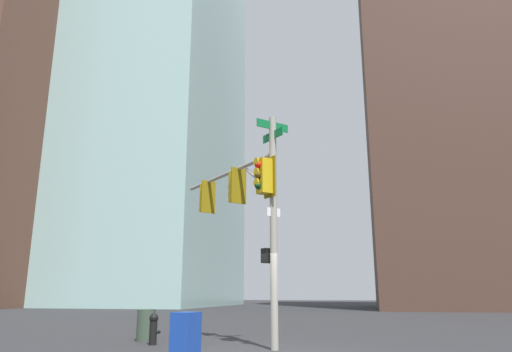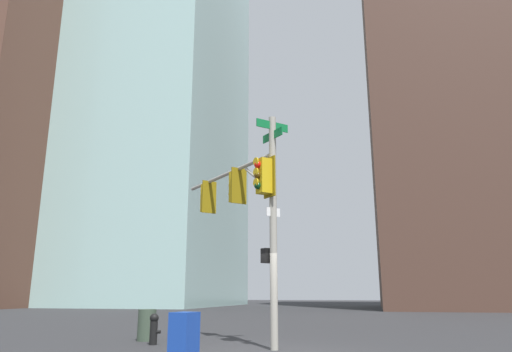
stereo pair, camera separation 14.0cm
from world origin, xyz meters
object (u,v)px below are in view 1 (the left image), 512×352
object	(u,v)px
litter_bin	(146,325)
signal_pole_assembly	(245,198)
newspaper_box	(186,338)
fire_hydrant	(153,328)

from	to	relation	value
litter_bin	signal_pole_assembly	bearing A→B (deg)	-8.07
signal_pole_assembly	newspaper_box	distance (m)	5.49
signal_pole_assembly	newspaper_box	bearing A→B (deg)	131.04
signal_pole_assembly	fire_hydrant	size ratio (longest dim) A/B	7.40
fire_hydrant	litter_bin	bearing A→B (deg)	126.11
signal_pole_assembly	newspaper_box	size ratio (longest dim) A/B	6.14
signal_pole_assembly	litter_bin	size ratio (longest dim) A/B	6.79
litter_bin	newspaper_box	bearing A→B (deg)	-55.36
fire_hydrant	newspaper_box	bearing A→B (deg)	-55.79
signal_pole_assembly	fire_hydrant	distance (m)	4.62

